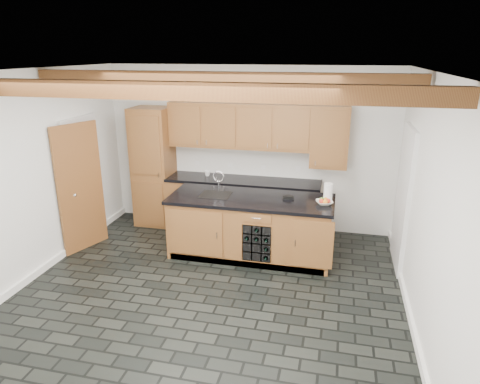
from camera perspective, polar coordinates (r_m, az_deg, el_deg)
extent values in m
plane|color=black|center=(5.71, -4.38, -13.60)|extent=(5.00, 5.00, 0.00)
plane|color=white|center=(7.45, 1.12, 5.79)|extent=(5.00, 0.00, 5.00)
plane|color=white|center=(6.32, -26.89, 1.49)|extent=(0.00, 5.00, 5.00)
plane|color=white|center=(4.98, 23.80, -2.22)|extent=(0.00, 5.00, 5.00)
plane|color=white|center=(4.86, -5.21, 15.70)|extent=(5.00, 5.00, 0.00)
cube|color=#563416|center=(3.74, -11.03, 13.15)|extent=(4.90, 0.15, 0.15)
cube|color=#563416|center=(5.43, -3.14, 14.97)|extent=(4.90, 0.15, 0.15)
cube|color=white|center=(6.78, -25.11, -9.49)|extent=(0.04, 5.00, 0.10)
cube|color=white|center=(5.57, 21.76, -15.35)|extent=(0.04, 5.00, 0.10)
cube|color=white|center=(7.40, -20.02, 1.55)|extent=(0.06, 0.94, 2.04)
cube|color=brown|center=(7.05, -20.49, 0.51)|extent=(0.31, 0.77, 2.00)
cube|color=white|center=(6.50, 20.94, -0.81)|extent=(0.06, 0.98, 2.04)
cube|color=black|center=(6.51, 21.14, -1.00)|extent=(0.02, 0.86, 1.96)
cube|color=brown|center=(7.76, -11.39, 3.29)|extent=(0.65, 0.60, 2.10)
cube|color=brown|center=(7.44, 0.40, -1.92)|extent=(2.60, 0.60, 0.88)
cube|color=black|center=(7.29, 0.41, 1.51)|extent=(2.64, 0.62, 0.05)
cube|color=white|center=(7.49, 0.91, 4.22)|extent=(2.60, 0.02, 0.52)
cube|color=brown|center=(7.23, -0.13, 8.84)|extent=(2.40, 0.35, 0.75)
cube|color=brown|center=(7.06, 11.89, 7.20)|extent=(0.60, 0.35, 1.00)
cube|color=brown|center=(6.56, 1.43, -4.80)|extent=(2.40, 0.90, 0.88)
cube|color=black|center=(6.39, 1.47, -0.96)|extent=(2.46, 0.96, 0.05)
cube|color=brown|center=(6.31, -5.87, -5.46)|extent=(0.80, 0.02, 0.70)
cube|color=brown|center=(6.02, 9.48, -6.88)|extent=(0.60, 0.02, 0.70)
cube|color=black|center=(6.27, 2.47, -6.36)|extent=(0.42, 0.30, 0.56)
cylinder|color=black|center=(6.30, 3.64, -8.36)|extent=(0.07, 0.26, 0.07)
cylinder|color=black|center=(6.15, 2.43, -4.74)|extent=(0.07, 0.26, 0.07)
cylinder|color=black|center=(6.20, 2.41, -5.93)|extent=(0.07, 0.26, 0.07)
cylinder|color=black|center=(6.24, 3.66, -7.21)|extent=(0.07, 0.26, 0.07)
cylinder|color=black|center=(6.23, 1.14, -5.81)|extent=(0.07, 0.26, 0.07)
cylinder|color=black|center=(6.18, 3.69, -6.04)|extent=(0.07, 0.26, 0.07)
cube|color=black|center=(6.51, -3.27, -0.43)|extent=(0.45, 0.40, 0.02)
cylinder|color=silver|center=(6.64, -2.85, 0.91)|extent=(0.02, 0.02, 0.20)
torus|color=silver|center=(6.60, -2.87, 2.07)|extent=(0.18, 0.02, 0.18)
cylinder|color=silver|center=(6.68, -3.51, 0.47)|extent=(0.02, 0.02, 0.08)
cylinder|color=silver|center=(6.64, -2.18, 0.37)|extent=(0.02, 0.02, 0.08)
cube|color=black|center=(6.37, 6.46, -0.75)|extent=(0.18, 0.13, 0.04)
cylinder|color=black|center=(6.36, 6.47, -0.54)|extent=(0.11, 0.11, 0.01)
imported|color=white|center=(6.20, 11.17, -1.40)|extent=(0.29, 0.29, 0.06)
sphere|color=red|center=(6.19, 11.65, -1.17)|extent=(0.07, 0.07, 0.07)
sphere|color=orange|center=(6.24, 11.35, -1.00)|extent=(0.07, 0.07, 0.07)
sphere|color=#469428|center=(6.22, 10.83, -1.02)|extent=(0.07, 0.07, 0.07)
sphere|color=red|center=(6.17, 10.80, -1.19)|extent=(0.07, 0.07, 0.07)
sphere|color=orange|center=(6.15, 11.30, -1.29)|extent=(0.07, 0.07, 0.07)
cylinder|color=white|center=(6.27, 11.65, -0.12)|extent=(0.13, 0.13, 0.28)
imported|color=white|center=(7.50, -4.37, 2.52)|extent=(0.12, 0.12, 0.10)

